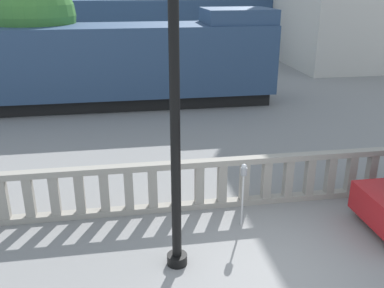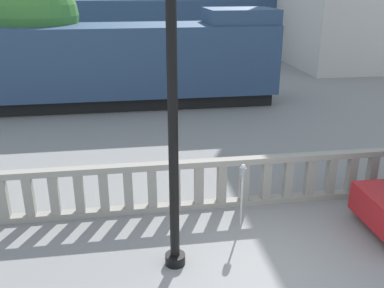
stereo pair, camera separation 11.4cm
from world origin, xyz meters
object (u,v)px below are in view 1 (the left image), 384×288
Objects in this scene: tree_left at (33,16)px; lamppost at (174,77)px; train_near at (49,66)px; train_far at (88,28)px; parking_meter at (243,179)px.

lamppost is at bearing -71.01° from tree_left.
lamppost reaches higher than train_near.
train_near is (-3.78, 11.40, -1.82)m from lamppost.
lamppost is 0.24× the size of train_far.
train_far is (-2.92, 23.89, -1.58)m from lamppost.
lamppost reaches higher than tree_left.
parking_meter is (1.58, 1.14, -2.47)m from lamppost.
parking_meter is 0.08× the size of train_near.
train_near is at bearing -64.74° from tree_left.
parking_meter is 0.05× the size of train_far.
lamppost is 3.14m from parking_meter.
train_far is at bearing 101.19° from parking_meter.
lamppost is 12.15m from train_near.
parking_meter is at bearing 35.93° from lamppost.
train_near is 12.52m from train_far.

